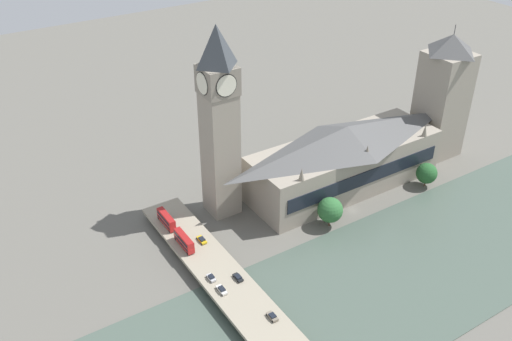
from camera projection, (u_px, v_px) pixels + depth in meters
name	position (u px, v px, depth m)	size (l,w,h in m)	color
ground_plane	(353.00, 211.00, 223.98)	(600.00, 600.00, 0.00)	#605E56
river_water	(422.00, 262.00, 198.00)	(60.23, 360.00, 0.30)	#47564C
parliament_hall	(345.00, 157.00, 231.99)	(26.87, 82.42, 27.96)	gray
clock_tower	(219.00, 118.00, 203.68)	(12.48, 12.48, 74.39)	gray
victoria_tower	(443.00, 96.00, 249.49)	(17.81, 17.81, 59.67)	gray
road_bridge	(269.00, 331.00, 167.09)	(152.45, 15.02, 4.00)	gray
double_decker_bus_lead	(166.00, 219.00, 208.23)	(11.45, 2.53, 4.69)	red
double_decker_bus_mid	(184.00, 240.00, 197.70)	(11.40, 2.56, 4.69)	red
car_northbound_lead	(202.00, 240.00, 201.09)	(4.76, 1.94, 1.33)	gold
car_northbound_mid	(238.00, 277.00, 184.52)	(4.25, 1.88, 1.35)	black
car_southbound_mid	(222.00, 290.00, 179.62)	(4.66, 1.85, 1.50)	silver
car_southbound_tail	(272.00, 316.00, 170.03)	(4.14, 1.93, 1.39)	slate
car_southbound_extra	(211.00, 278.00, 184.37)	(3.82, 1.80, 1.53)	silver
tree_embankment_near	(330.00, 210.00, 212.00)	(9.65, 9.65, 12.09)	brown
tree_embankment_mid	(427.00, 173.00, 235.85)	(8.73, 8.73, 10.64)	brown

